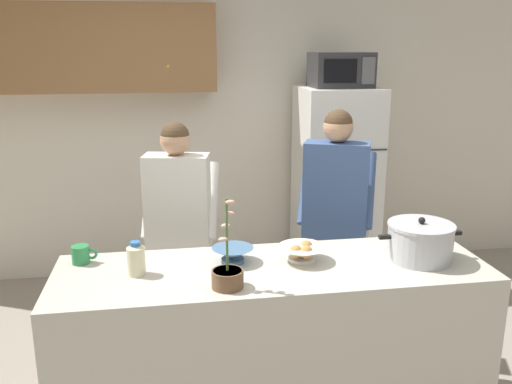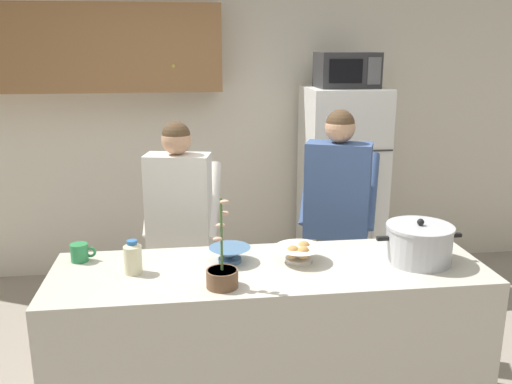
% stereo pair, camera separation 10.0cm
% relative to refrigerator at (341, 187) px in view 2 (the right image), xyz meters
% --- Properties ---
extents(back_wall_unit, '(6.00, 0.48, 2.60)m').
position_rel_refrigerator_xyz_m(back_wall_unit, '(-1.17, 0.40, 0.61)').
color(back_wall_unit, silver).
rests_on(back_wall_unit, ground).
extents(kitchen_island, '(2.21, 0.68, 0.92)m').
position_rel_refrigerator_xyz_m(kitchen_island, '(-0.91, -1.85, -0.38)').
color(kitchen_island, beige).
rests_on(kitchen_island, ground).
extents(refrigerator, '(0.64, 0.68, 1.68)m').
position_rel_refrigerator_xyz_m(refrigerator, '(0.00, 0.00, 0.00)').
color(refrigerator, white).
rests_on(refrigerator, ground).
extents(microwave, '(0.48, 0.37, 0.28)m').
position_rel_refrigerator_xyz_m(microwave, '(0.00, -0.02, 0.98)').
color(microwave, '#2D2D30').
rests_on(microwave, refrigerator).
extents(person_near_pot, '(0.54, 0.48, 1.57)m').
position_rel_refrigerator_xyz_m(person_near_pot, '(-1.37, -1.06, 0.13)').
color(person_near_pot, '#33384C').
rests_on(person_near_pot, ground).
extents(person_by_sink, '(0.60, 0.55, 1.63)m').
position_rel_refrigerator_xyz_m(person_by_sink, '(-0.34, -1.08, 0.17)').
color(person_by_sink, '#726656').
rests_on(person_by_sink, ground).
extents(cooking_pot, '(0.46, 0.35, 0.23)m').
position_rel_refrigerator_xyz_m(cooking_pot, '(-0.13, -1.87, 0.18)').
color(cooking_pot, silver).
rests_on(cooking_pot, kitchen_island).
extents(coffee_mug, '(0.13, 0.09, 0.10)m').
position_rel_refrigerator_xyz_m(coffee_mug, '(-1.88, -1.64, 0.13)').
color(coffee_mug, '#2D8C4C').
rests_on(coffee_mug, kitchen_island).
extents(bread_bowl, '(0.25, 0.25, 0.10)m').
position_rel_refrigerator_xyz_m(bread_bowl, '(-0.75, -1.80, 0.13)').
color(bread_bowl, white).
rests_on(bread_bowl, kitchen_island).
extents(empty_bowl, '(0.22, 0.22, 0.08)m').
position_rel_refrigerator_xyz_m(empty_bowl, '(-1.10, -1.75, 0.13)').
color(empty_bowl, '#4C7299').
rests_on(empty_bowl, kitchen_island).
extents(bottle_near_edge, '(0.09, 0.09, 0.17)m').
position_rel_refrigerator_xyz_m(bottle_near_edge, '(-1.59, -1.83, 0.16)').
color(bottle_near_edge, beige).
rests_on(bottle_near_edge, kitchen_island).
extents(potted_orchid, '(0.15, 0.15, 0.43)m').
position_rel_refrigerator_xyz_m(potted_orchid, '(-1.16, -2.05, 0.14)').
color(potted_orchid, brown).
rests_on(potted_orchid, kitchen_island).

